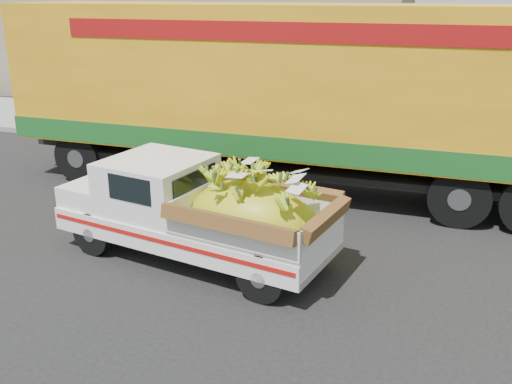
% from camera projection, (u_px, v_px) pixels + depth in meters
% --- Properties ---
extents(ground, '(100.00, 100.00, 0.00)m').
position_uv_depth(ground, '(235.00, 287.00, 8.21)').
color(ground, black).
rests_on(ground, ground).
extents(curb, '(60.00, 0.25, 0.15)m').
position_uv_depth(curb, '(331.00, 157.00, 14.36)').
color(curb, gray).
rests_on(curb, ground).
extents(sidewalk, '(60.00, 4.00, 0.14)m').
position_uv_depth(sidewalk, '(346.00, 138.00, 16.24)').
color(sidewalk, gray).
rests_on(sidewalk, ground).
extents(building_left, '(18.00, 6.00, 5.00)m').
position_uv_depth(building_left, '(179.00, 31.00, 23.11)').
color(building_left, gray).
rests_on(building_left, ground).
extents(pickup_truck, '(4.62, 2.38, 1.54)m').
position_uv_depth(pickup_truck, '(212.00, 213.00, 8.72)').
color(pickup_truck, black).
rests_on(pickup_truck, ground).
extents(semi_trailer, '(12.01, 2.61, 3.80)m').
position_uv_depth(semi_trailer, '(290.00, 90.00, 11.63)').
color(semi_trailer, black).
rests_on(semi_trailer, ground).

